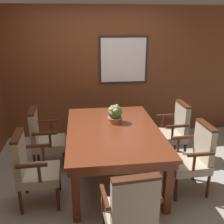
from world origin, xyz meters
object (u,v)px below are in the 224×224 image
object	(u,v)px
chair_left_near	(32,167)
chair_left_far	(44,137)
chair_right_far	(173,129)
potted_plant	(115,114)
dining_table	(113,135)
chair_head_near	(131,210)
chair_right_near	(194,156)

from	to	relation	value
chair_left_near	chair_left_far	size ratio (longest dim) A/B	1.00
chair_right_far	potted_plant	world-z (taller)	potted_plant
dining_table	chair_right_far	world-z (taller)	chair_right_far
chair_head_near	potted_plant	distance (m)	1.65
chair_right_far	potted_plant	distance (m)	1.08
chair_right_near	potted_plant	size ratio (longest dim) A/B	3.42
potted_plant	chair_left_far	bearing A→B (deg)	171.45
chair_left_near	chair_right_far	distance (m)	2.28
chair_left_far	chair_left_near	bearing A→B (deg)	175.58
chair_left_far	potted_plant	world-z (taller)	potted_plant
chair_right_near	potted_plant	bearing A→B (deg)	-127.89
dining_table	chair_right_far	size ratio (longest dim) A/B	2.00
potted_plant	dining_table	bearing A→B (deg)	-102.17
chair_right_far	potted_plant	size ratio (longest dim) A/B	3.42
chair_left_near	chair_right_far	xyz separation A→B (m)	(2.10, 0.90, 0.00)
chair_head_near	potted_plant	xyz separation A→B (m)	(0.06, 1.60, 0.38)
potted_plant	chair_head_near	bearing A→B (deg)	-92.28
chair_right_far	chair_right_near	bearing A→B (deg)	-4.07
chair_left_far	chair_right_far	xyz separation A→B (m)	(2.06, 0.03, 0.00)
chair_left_near	chair_left_far	world-z (taller)	same
chair_left_near	chair_right_near	xyz separation A→B (m)	(2.06, 0.02, 0.00)
chair_right_near	potted_plant	xyz separation A→B (m)	(-0.95, 0.69, 0.38)
chair_head_near	chair_right_far	size ratio (longest dim) A/B	1.00
chair_right_near	potted_plant	world-z (taller)	potted_plant
chair_head_near	chair_left_far	world-z (taller)	same
chair_left_far	dining_table	bearing A→B (deg)	-113.93
chair_right_near	chair_left_near	bearing A→B (deg)	-91.47
chair_left_near	chair_head_near	world-z (taller)	same
chair_left_far	chair_right_far	world-z (taller)	same
dining_table	chair_left_far	xyz separation A→B (m)	(-1.02, 0.41, -0.16)
potted_plant	chair_right_near	bearing A→B (deg)	-36.00
chair_head_near	chair_right_near	bearing A→B (deg)	-142.62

